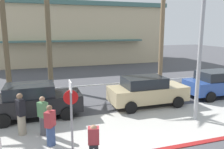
# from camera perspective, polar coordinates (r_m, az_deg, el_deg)

# --- Properties ---
(ground_plane) EXTENTS (80.00, 80.00, 0.00)m
(ground_plane) POSITION_cam_1_polar(r_m,az_deg,el_deg) (15.29, -6.63, -5.09)
(ground_plane) COLOR #4C4C51
(sidewalk_strip) EXTENTS (44.00, 4.00, 0.02)m
(sidewalk_strip) POSITION_cam_1_polar(r_m,az_deg,el_deg) (10.01, 0.19, -14.06)
(sidewalk_strip) COLOR beige
(sidewalk_strip) RESTS_ON ground
(building_backdrop) EXTENTS (23.31, 10.31, 7.48)m
(building_backdrop) POSITION_cam_1_polar(r_m,az_deg,el_deg) (31.11, -10.55, 10.18)
(building_backdrop) COLOR beige
(building_backdrop) RESTS_ON ground
(rail_fence) EXTENTS (20.15, 0.08, 1.04)m
(rail_fence) POSITION_cam_1_polar(r_m,az_deg,el_deg) (13.65, -5.45, -3.44)
(rail_fence) COLOR white
(rail_fence) RESTS_ON ground
(stop_sign_bike_lane) EXTENTS (0.52, 0.56, 2.56)m
(stop_sign_bike_lane) POSITION_cam_1_polar(r_m,az_deg,el_deg) (8.12, -10.27, -7.74)
(stop_sign_bike_lane) COLOR gray
(stop_sign_bike_lane) RESTS_ON ground
(streetlight_curb) EXTENTS (0.24, 2.54, 7.50)m
(streetlight_curb) POSITION_cam_1_polar(r_m,az_deg,el_deg) (10.88, 22.44, 10.35)
(streetlight_curb) COLOR #9EA0A5
(streetlight_curb) RESTS_ON ground
(palm_tree_2) EXTENTS (3.32, 3.33, 7.40)m
(palm_tree_2) POSITION_cam_1_polar(r_m,az_deg,el_deg) (17.21, -25.67, 13.87)
(palm_tree_2) COLOR brown
(palm_tree_2) RESTS_ON ground
(palm_tree_4) EXTENTS (3.48, 3.53, 8.48)m
(palm_tree_4) POSITION_cam_1_polar(r_m,az_deg,el_deg) (19.44, 12.77, 17.60)
(palm_tree_4) COLOR #846B4C
(palm_tree_4) RESTS_ON ground
(car_black_1) EXTENTS (4.40, 2.02, 1.69)m
(car_black_1) POSITION_cam_1_polar(r_m,az_deg,el_deg) (11.82, -18.90, -6.18)
(car_black_1) COLOR black
(car_black_1) RESTS_ON ground
(car_tan_2) EXTENTS (4.40, 2.02, 1.69)m
(car_tan_2) POSITION_cam_1_polar(r_m,az_deg,el_deg) (13.01, 8.78, -4.10)
(car_tan_2) COLOR tan
(car_tan_2) RESTS_ON ground
(car_blue_3) EXTENTS (4.40, 2.02, 1.69)m
(car_blue_3) POSITION_cam_1_polar(r_m,az_deg,el_deg) (16.17, 25.20, -2.01)
(car_blue_3) COLOR #284793
(car_blue_3) RESTS_ON ground
(cyclist_black_0) EXTENTS (0.47, 1.79, 1.50)m
(cyclist_black_0) POSITION_cam_1_polar(r_m,az_deg,el_deg) (7.32, -4.61, -18.28)
(cyclist_black_0) COLOR black
(cyclist_black_0) RESTS_ON ground
(pedestrian_0) EXTENTS (0.45, 0.48, 1.60)m
(pedestrian_0) POSITION_cam_1_polar(r_m,az_deg,el_deg) (8.93, -15.26, -12.70)
(pedestrian_0) COLOR #384C7A
(pedestrian_0) RESTS_ON ground
(pedestrian_1) EXTENTS (0.45, 0.47, 1.66)m
(pedestrian_1) POSITION_cam_1_polar(r_m,az_deg,el_deg) (9.82, -16.94, -10.32)
(pedestrian_1) COLOR #4C4C51
(pedestrian_1) RESTS_ON ground
(pedestrian_2) EXTENTS (0.43, 0.47, 1.79)m
(pedestrian_2) POSITION_cam_1_polar(r_m,az_deg,el_deg) (10.09, -21.92, -9.65)
(pedestrian_2) COLOR gray
(pedestrian_2) RESTS_ON ground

